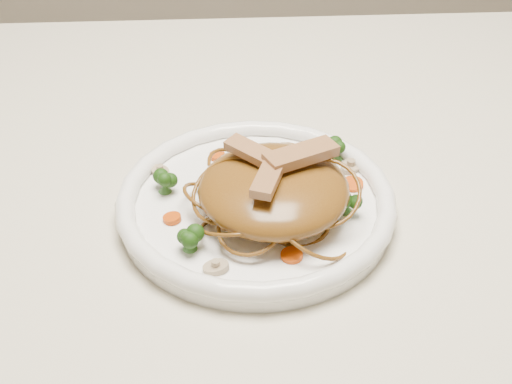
{
  "coord_description": "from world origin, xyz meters",
  "views": [
    {
      "loc": [
        -0.06,
        -0.67,
        1.25
      ],
      "look_at": [
        -0.03,
        -0.07,
        0.78
      ],
      "focal_mm": 53.92,
      "sensor_mm": 36.0,
      "label": 1
    }
  ],
  "objects": [
    {
      "name": "table",
      "position": [
        0.0,
        0.0,
        0.65
      ],
      "size": [
        1.2,
        0.8,
        0.75
      ],
      "color": "beige",
      "rests_on": "ground"
    },
    {
      "name": "plate",
      "position": [
        -0.03,
        -0.07,
        0.76
      ],
      "size": [
        0.35,
        0.35,
        0.02
      ],
      "primitive_type": "cylinder",
      "rotation": [
        0.0,
        0.0,
        -0.32
      ],
      "color": "white",
      "rests_on": "table"
    },
    {
      "name": "noodle_mound",
      "position": [
        -0.01,
        -0.08,
        0.79
      ],
      "size": [
        0.16,
        0.16,
        0.05
      ],
      "primitive_type": "ellipsoid",
      "rotation": [
        0.0,
        0.0,
        0.12
      ],
      "color": "brown",
      "rests_on": "plate"
    },
    {
      "name": "chicken_a",
      "position": [
        0.02,
        -0.07,
        0.83
      ],
      "size": [
        0.08,
        0.06,
        0.01
      ],
      "primitive_type": "cube",
      "rotation": [
        0.0,
        0.0,
        0.5
      ],
      "color": "#AF7D52",
      "rests_on": "noodle_mound"
    },
    {
      "name": "chicken_b",
      "position": [
        -0.03,
        -0.07,
        0.83
      ],
      "size": [
        0.06,
        0.06,
        0.01
      ],
      "primitive_type": "cube",
      "rotation": [
        0.0,
        0.0,
        2.4
      ],
      "color": "#AF7D52",
      "rests_on": "noodle_mound"
    },
    {
      "name": "chicken_c",
      "position": [
        -0.02,
        -0.1,
        0.83
      ],
      "size": [
        0.04,
        0.07,
        0.01
      ],
      "primitive_type": "cube",
      "rotation": [
        0.0,
        0.0,
        4.38
      ],
      "color": "#AF7D52",
      "rests_on": "noodle_mound"
    },
    {
      "name": "broccoli_0",
      "position": [
        0.06,
        0.0,
        0.78
      ],
      "size": [
        0.03,
        0.03,
        0.03
      ],
      "primitive_type": null,
      "rotation": [
        0.0,
        0.0,
        0.43
      ],
      "color": "#1D450E",
      "rests_on": "plate"
    },
    {
      "name": "broccoli_1",
      "position": [
        -0.12,
        -0.04,
        0.78
      ],
      "size": [
        0.03,
        0.03,
        0.03
      ],
      "primitive_type": null,
      "rotation": [
        0.0,
        0.0,
        0.09
      ],
      "color": "#1D450E",
      "rests_on": "plate"
    },
    {
      "name": "broccoli_2",
      "position": [
        -0.09,
        -0.14,
        0.78
      ],
      "size": [
        0.03,
        0.03,
        0.03
      ],
      "primitive_type": null,
      "rotation": [
        0.0,
        0.0,
        -0.32
      ],
      "color": "#1D450E",
      "rests_on": "plate"
    },
    {
      "name": "broccoli_3",
      "position": [
        0.06,
        -0.09,
        0.78
      ],
      "size": [
        0.03,
        0.03,
        0.03
      ],
      "primitive_type": null,
      "rotation": [
        0.0,
        0.0,
        -0.11
      ],
      "color": "#1D450E",
      "rests_on": "plate"
    },
    {
      "name": "carrot_0",
      "position": [
        0.04,
        -0.0,
        0.77
      ],
      "size": [
        0.03,
        0.03,
        0.0
      ],
      "primitive_type": "cylinder",
      "rotation": [
        0.0,
        0.0,
        -0.36
      ],
      "color": "#C04C07",
      "rests_on": "plate"
    },
    {
      "name": "carrot_1",
      "position": [
        -0.11,
        -0.09,
        0.77
      ],
      "size": [
        0.02,
        0.02,
        0.0
      ],
      "primitive_type": "cylinder",
      "rotation": [
        0.0,
        0.0,
        -0.06
      ],
      "color": "#C04C07",
      "rests_on": "plate"
    },
    {
      "name": "carrot_2",
      "position": [
        0.07,
        -0.05,
        0.77
      ],
      "size": [
        0.03,
        0.03,
        0.0
      ],
      "primitive_type": "cylinder",
      "rotation": [
        0.0,
        0.0,
        -0.29
      ],
      "color": "#C04C07",
      "rests_on": "plate"
    },
    {
      "name": "carrot_3",
      "position": [
        -0.07,
        0.01,
        0.77
      ],
      "size": [
        0.02,
        0.02,
        0.0
      ],
      "primitive_type": "cylinder",
      "rotation": [
        0.0,
        0.0,
        0.17
      ],
      "color": "#C04C07",
      "rests_on": "plate"
    },
    {
      "name": "carrot_4",
      "position": [
        0.0,
        -0.15,
        0.77
      ],
      "size": [
        0.03,
        0.03,
        0.0
      ],
      "primitive_type": "cylinder",
      "rotation": [
        0.0,
        0.0,
        0.32
      ],
      "color": "#C04C07",
      "rests_on": "plate"
    },
    {
      "name": "mushroom_0",
      "position": [
        -0.07,
        -0.16,
        0.77
      ],
      "size": [
        0.03,
        0.03,
        0.01
      ],
      "primitive_type": "cylinder",
      "rotation": [
        0.0,
        0.0,
        0.15
      ],
      "color": "#BDAD8E",
      "rests_on": "plate"
    },
    {
      "name": "mushroom_1",
      "position": [
        0.08,
        -0.02,
        0.77
      ],
      "size": [
        0.04,
        0.04,
        0.01
      ],
      "primitive_type": "cylinder",
      "rotation": [
        0.0,
        0.0,
        0.82
      ],
      "color": "#BDAD8E",
      "rests_on": "plate"
    },
    {
      "name": "mushroom_2",
      "position": [
        -0.13,
        -0.01,
        0.77
      ],
      "size": [
        0.03,
        0.03,
        0.01
      ],
      "primitive_type": "cylinder",
      "rotation": [
        0.0,
        0.0,
        -0.74
      ],
      "color": "#BDAD8E",
      "rests_on": "plate"
    },
    {
      "name": "mushroom_3",
      "position": [
        0.05,
        0.02,
        0.77
      ],
      "size": [
        0.03,
        0.03,
        0.01
      ],
      "primitive_type": "cylinder",
      "rotation": [
        0.0,
        0.0,
        1.85
      ],
      "color": "#BDAD8E",
      "rests_on": "plate"
    }
  ]
}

